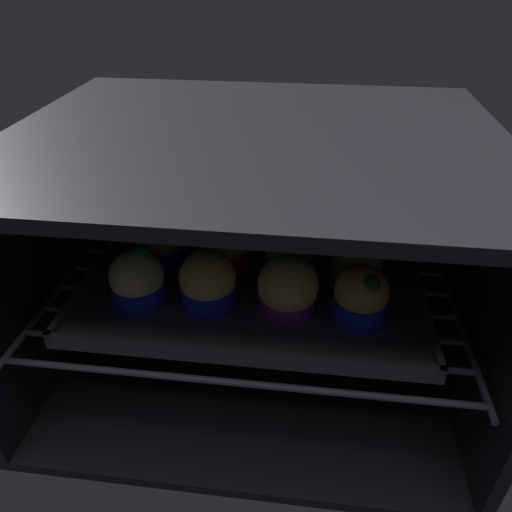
# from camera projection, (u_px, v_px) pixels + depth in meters

# --- Properties ---
(oven_cavity) EXTENTS (0.59, 0.47, 0.37)m
(oven_cavity) POSITION_uv_depth(u_px,v_px,m) (259.00, 245.00, 0.69)
(oven_cavity) COLOR black
(oven_cavity) RESTS_ON ground
(oven_rack) EXTENTS (0.55, 0.42, 0.01)m
(oven_rack) POSITION_uv_depth(u_px,v_px,m) (255.00, 280.00, 0.67)
(oven_rack) COLOR #51515B
(oven_rack) RESTS_ON oven_cavity
(baking_tray) EXTENTS (0.45, 0.36, 0.02)m
(baking_tray) POSITION_uv_depth(u_px,v_px,m) (256.00, 270.00, 0.67)
(baking_tray) COLOR #4C4C51
(baking_tray) RESTS_ON oven_rack
(muffin_row0_col0) EXTENTS (0.07, 0.07, 0.08)m
(muffin_row0_col0) POSITION_uv_depth(u_px,v_px,m) (138.00, 280.00, 0.59)
(muffin_row0_col0) COLOR #1928B7
(muffin_row0_col0) RESTS_ON baking_tray
(muffin_row0_col1) EXTENTS (0.07, 0.07, 0.08)m
(muffin_row0_col1) POSITION_uv_depth(u_px,v_px,m) (208.00, 282.00, 0.58)
(muffin_row0_col1) COLOR #1928B7
(muffin_row0_col1) RESTS_ON baking_tray
(muffin_row0_col2) EXTENTS (0.08, 0.08, 0.08)m
(muffin_row0_col2) POSITION_uv_depth(u_px,v_px,m) (288.00, 288.00, 0.57)
(muffin_row0_col2) COLOR #7A238C
(muffin_row0_col2) RESTS_ON baking_tray
(muffin_row0_col3) EXTENTS (0.07, 0.07, 0.07)m
(muffin_row0_col3) POSITION_uv_depth(u_px,v_px,m) (361.00, 296.00, 0.56)
(muffin_row0_col3) COLOR #1928B7
(muffin_row0_col3) RESTS_ON baking_tray
(muffin_row1_col0) EXTENTS (0.07, 0.07, 0.08)m
(muffin_row1_col0) POSITION_uv_depth(u_px,v_px,m) (161.00, 241.00, 0.66)
(muffin_row1_col0) COLOR #1928B7
(muffin_row1_col0) RESTS_ON baking_tray
(muffin_row1_col1) EXTENTS (0.07, 0.07, 0.08)m
(muffin_row1_col1) POSITION_uv_depth(u_px,v_px,m) (226.00, 244.00, 0.66)
(muffin_row1_col1) COLOR red
(muffin_row1_col1) RESTS_ON baking_tray
(muffin_row1_col2) EXTENTS (0.07, 0.07, 0.08)m
(muffin_row1_col2) POSITION_uv_depth(u_px,v_px,m) (289.00, 252.00, 0.65)
(muffin_row1_col2) COLOR #1928B7
(muffin_row1_col2) RESTS_ON baking_tray
(muffin_row1_col3) EXTENTS (0.07, 0.07, 0.07)m
(muffin_row1_col3) POSITION_uv_depth(u_px,v_px,m) (357.00, 256.00, 0.64)
(muffin_row1_col3) COLOR silver
(muffin_row1_col3) RESTS_ON baking_tray
(muffin_row2_col0) EXTENTS (0.07, 0.07, 0.08)m
(muffin_row2_col0) POSITION_uv_depth(u_px,v_px,m) (176.00, 211.00, 0.74)
(muffin_row2_col0) COLOR #7A238C
(muffin_row2_col0) RESTS_ON baking_tray
(muffin_row2_col1) EXTENTS (0.07, 0.07, 0.07)m
(muffin_row2_col1) POSITION_uv_depth(u_px,v_px,m) (236.00, 215.00, 0.74)
(muffin_row2_col1) COLOR #1928B7
(muffin_row2_col1) RESTS_ON baking_tray
(muffin_row2_col2) EXTENTS (0.07, 0.07, 0.08)m
(muffin_row2_col2) POSITION_uv_depth(u_px,v_px,m) (293.00, 218.00, 0.72)
(muffin_row2_col2) COLOR #1928B7
(muffin_row2_col2) RESTS_ON baking_tray
(muffin_row2_col3) EXTENTS (0.07, 0.07, 0.08)m
(muffin_row2_col3) POSITION_uv_depth(u_px,v_px,m) (356.00, 218.00, 0.72)
(muffin_row2_col3) COLOR red
(muffin_row2_col3) RESTS_ON baking_tray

